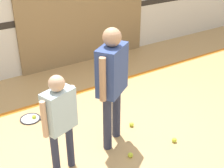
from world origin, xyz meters
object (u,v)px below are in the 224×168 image
Objects in this scene: tennis_ball_stray_right at (132,124)px; racket_spare_on_floor at (31,119)px; person_student_left at (60,115)px; tennis_ball_stray_left at (174,140)px; tennis_ball_near_instructor at (130,155)px; tennis_ball_by_spare_racket at (34,117)px; person_instructor at (112,76)px.

racket_spare_on_floor is at bearing 140.61° from tennis_ball_stray_right.
person_student_left reaches higher than tennis_ball_stray_left.
tennis_ball_near_instructor and tennis_ball_by_spare_racket have the same top height.
person_instructor reaches higher than tennis_ball_stray_right.
person_instructor reaches higher than tennis_ball_by_spare_racket.
person_instructor is at bearing 92.94° from tennis_ball_near_instructor.
tennis_ball_near_instructor is at bearing -35.64° from person_student_left.
tennis_ball_near_instructor is at bearing -120.80° from person_instructor.
person_student_left is 19.35× the size of tennis_ball_stray_right.
racket_spare_on_floor is (0.03, 1.26, -0.78)m from person_student_left.
tennis_ball_near_instructor reaches higher than racket_spare_on_floor.
tennis_ball_stray_left is (1.49, -0.32, -0.76)m from person_student_left.
tennis_ball_by_spare_racket is 1.00× the size of tennis_ball_stray_left.
tennis_ball_by_spare_racket is at bearing 68.00° from person_student_left.
tennis_ball_near_instructor is (0.81, -0.25, -0.76)m from person_student_left.
tennis_ball_stray_left is at bearing -30.81° from person_student_left.
tennis_ball_by_spare_racket is 1.49m from tennis_ball_stray_right.
tennis_ball_by_spare_racket is (-0.73, 1.50, 0.00)m from tennis_ball_near_instructor.
person_instructor is 1.06m from tennis_ball_stray_right.
racket_spare_on_floor is 1.69m from tennis_ball_near_instructor.
tennis_ball_near_instructor is (0.78, -1.50, 0.02)m from racket_spare_on_floor.
tennis_ball_stray_right is at bearing 114.66° from tennis_ball_stray_left.
person_instructor is 0.83m from person_student_left.
person_instructor is at bearing -7.28° from person_student_left.
person_student_left is at bearing -166.50° from tennis_ball_stray_right.
tennis_ball_by_spare_racket and tennis_ball_stray_left have the same top height.
person_instructor is at bearing -162.72° from tennis_ball_stray_right.
person_student_left is 2.58× the size of racket_spare_on_floor.
tennis_ball_stray_right is (1.14, -0.96, 0.00)m from tennis_ball_by_spare_racket.
tennis_ball_near_instructor is 1.00× the size of tennis_ball_stray_left.
person_instructor is 1.66m from racket_spare_on_floor.
person_student_left reaches higher than tennis_ball_near_instructor.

